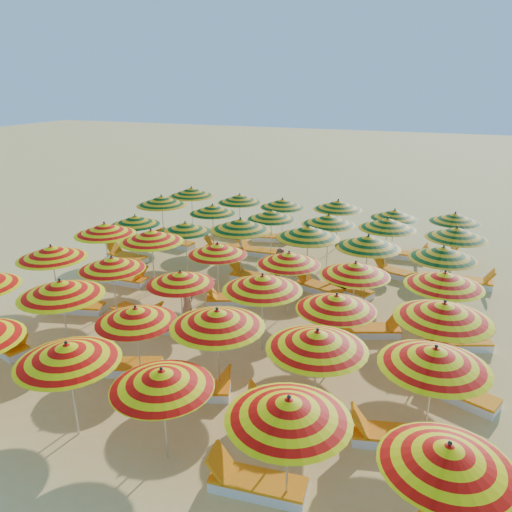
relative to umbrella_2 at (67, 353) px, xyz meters
name	(u,v)px	position (x,y,z in m)	size (l,w,h in m)	color
ground	(250,308)	(1.04, 6.78, -1.89)	(120.00, 120.00, 0.00)	#E7B966
umbrella_2	(67,353)	(0.00, 0.00, 0.00)	(2.67, 2.67, 2.15)	silver
umbrella_3	(162,379)	(2.06, 0.05, -0.12)	(2.52, 2.52, 2.02)	silver
umbrella_4	(289,409)	(4.51, -0.14, 0.03)	(2.07, 2.07, 2.19)	silver
umbrella_5	(448,456)	(6.90, -0.20, -0.06)	(2.40, 2.40, 2.08)	silver
umbrella_7	(60,288)	(-2.21, 2.30, 0.08)	(2.31, 2.31, 2.24)	silver
umbrella_8	(136,315)	(0.10, 2.11, -0.14)	(1.89, 1.89, 1.99)	silver
umbrella_9	(217,318)	(2.11, 2.26, 0.06)	(2.37, 2.37, 2.22)	silver
umbrella_10	(317,340)	(4.36, 2.17, 0.05)	(2.33, 2.33, 2.20)	silver
umbrella_11	(435,357)	(6.59, 2.31, 0.06)	(2.13, 2.13, 2.22)	silver
umbrella_12	(51,252)	(-4.48, 4.46, 0.04)	(2.16, 2.16, 2.20)	silver
umbrella_13	(112,263)	(-2.44, 4.64, -0.09)	(2.48, 2.48, 2.04)	silver
umbrella_14	(180,278)	(-0.08, 4.48, -0.15)	(2.20, 2.20, 1.98)	silver
umbrella_15	(263,283)	(2.29, 4.55, 0.05)	(2.24, 2.24, 2.20)	silver
umbrella_16	(336,302)	(4.27, 4.33, -0.07)	(2.18, 2.18, 2.07)	silver
umbrella_17	(444,311)	(6.67, 4.29, 0.13)	(2.82, 2.82, 2.30)	silver
umbrella_18	(105,229)	(-4.47, 6.99, 0.08)	(2.34, 2.34, 2.24)	silver
umbrella_19	(151,236)	(-2.51, 6.85, 0.09)	(2.59, 2.59, 2.25)	silver
umbrella_20	(217,249)	(-0.16, 6.98, -0.12)	(2.14, 2.14, 2.01)	silver
umbrella_21	(289,258)	(2.24, 6.94, -0.09)	(2.36, 2.36, 2.04)	silver
umbrella_22	(355,269)	(4.28, 6.65, -0.05)	(2.24, 2.24, 2.09)	silver
umbrella_23	(444,279)	(6.63, 6.57, 0.02)	(2.40, 2.40, 2.18)	silver
umbrella_24	(135,220)	(-4.65, 9.05, -0.15)	(2.32, 2.32, 1.98)	silver
umbrella_25	(185,227)	(-2.37, 8.88, -0.14)	(1.88, 1.88, 1.99)	silver
umbrella_26	(240,225)	(-0.22, 9.00, 0.15)	(2.75, 2.75, 2.32)	silver
umbrella_27	(308,232)	(2.23, 9.00, 0.15)	(2.88, 2.88, 2.32)	silver
umbrella_28	(368,242)	(4.25, 8.92, 0.07)	(2.70, 2.70, 2.23)	silver
umbrella_29	(443,253)	(6.52, 8.85, 0.01)	(2.56, 2.56, 2.16)	silver
umbrella_30	(161,201)	(-4.86, 11.32, 0.11)	(2.30, 2.30, 2.27)	silver
umbrella_31	(213,209)	(-2.55, 11.49, -0.10)	(2.40, 2.40, 2.04)	silver
umbrella_32	(271,215)	(0.01, 11.54, -0.10)	(2.44, 2.44, 2.04)	silver
umbrella_33	(329,220)	(2.39, 11.31, 0.00)	(2.57, 2.57, 2.15)	silver
umbrella_34	(388,223)	(4.53, 11.41, 0.04)	(2.19, 2.19, 2.20)	silver
umbrella_35	(456,233)	(6.87, 11.11, 0.03)	(2.56, 2.56, 2.19)	silver
umbrella_36	(191,192)	(-4.57, 13.43, 0.08)	(2.23, 2.23, 2.24)	silver
umbrella_37	(240,198)	(-2.20, 13.52, -0.05)	(2.30, 2.30, 2.09)	silver
umbrella_38	(283,203)	(-0.16, 13.45, -0.07)	(2.09, 2.09, 2.07)	silver
umbrella_39	(338,205)	(2.22, 13.63, 0.02)	(2.66, 2.66, 2.18)	silver
umbrella_40	(395,214)	(4.54, 13.58, -0.13)	(1.96, 1.96, 2.00)	silver
umbrella_41	(455,218)	(6.80, 13.72, -0.09)	(2.51, 2.51, 2.04)	silver
lounger_0	(255,483)	(3.91, -0.06, -1.74)	(1.78, 0.74, 0.69)	white
lounger_2	(5,345)	(-4.10, 1.99, -1.74)	(1.83, 1.06, 0.69)	white
lounger_3	(125,366)	(-0.49, 2.28, -1.74)	(1.82, 1.21, 0.69)	white
lounger_4	(195,390)	(1.60, 2.03, -1.74)	(1.83, 1.12, 0.69)	white
lounger_5	(287,408)	(3.77, 2.15, -1.74)	(1.83, 1.10, 0.69)	white
lounger_6	(392,435)	(5.99, 2.10, -1.74)	(1.82, 0.99, 0.69)	white
lounger_7	(75,307)	(-3.98, 4.59, -1.74)	(1.82, 1.00, 0.69)	white
lounger_8	(138,314)	(-1.84, 4.86, -1.74)	(1.82, 0.93, 0.69)	white
lounger_9	(166,326)	(-0.67, 4.52, -1.74)	(1.82, 1.24, 0.69)	white
lounger_10	(457,393)	(7.18, 4.11, -1.74)	(1.82, 1.17, 0.69)	white
lounger_11	(125,279)	(-3.88, 7.09, -1.74)	(1.74, 0.59, 0.69)	white
lounger_12	(232,299)	(0.35, 6.89, -1.74)	(1.82, 1.21, 0.69)	white
lounger_13	(371,330)	(4.88, 6.42, -1.74)	(1.82, 1.17, 0.69)	white
lounger_14	(456,343)	(7.13, 6.54, -1.74)	(1.83, 1.16, 0.69)	white
lounger_15	(126,257)	(-5.25, 9.08, -1.74)	(1.80, 0.81, 0.69)	white
lounger_16	(253,277)	(0.28, 8.91, -1.74)	(1.76, 0.67, 0.69)	white
lounger_17	(319,287)	(2.74, 8.88, -1.74)	(1.83, 1.05, 0.69)	white
lounger_18	(347,289)	(3.65, 9.10, -1.74)	(1.82, 1.25, 0.69)	white
lounger_19	(175,243)	(-4.36, 11.37, -1.74)	(1.80, 0.84, 0.69)	white
lounger_20	(225,248)	(-2.04, 11.53, -1.74)	(1.83, 1.12, 0.69)	white
lounger_21	(258,251)	(-0.58, 11.63, -1.74)	(1.74, 0.62, 0.69)	white
lounger_22	(397,273)	(5.04, 11.20, -1.74)	(1.83, 1.04, 0.69)	white
lounger_23	(468,282)	(7.46, 11.29, -1.74)	(1.74, 0.60, 0.69)	white
lounger_24	(231,233)	(-2.70, 13.61, -1.74)	(1.78, 0.73, 0.69)	white
lounger_25	(271,237)	(-0.76, 13.63, -1.74)	(1.82, 0.94, 0.69)	white
lounger_26	(406,255)	(5.14, 13.44, -1.74)	(1.75, 0.62, 0.69)	white
lounger_27	(436,254)	(6.30, 13.94, -1.74)	(1.81, 0.90, 0.69)	white
beachgoer_b	(280,266)	(1.26, 9.06, -1.23)	(0.65, 0.50, 1.33)	tan
beachgoer_a	(187,302)	(-0.32, 5.21, -1.24)	(0.48, 0.31, 1.30)	tan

